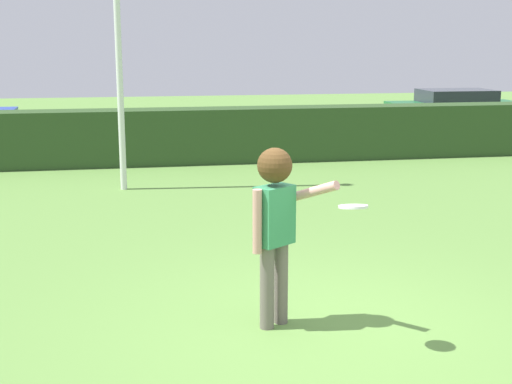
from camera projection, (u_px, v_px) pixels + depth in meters
The scene contains 5 objects.
ground_plane at pixel (323, 329), 7.03m from camera, with size 60.00×60.00×0.00m, color #5F8C3F.
person at pixel (275, 214), 6.87m from camera, with size 0.80×0.57×1.79m.
frisbee at pixel (353, 207), 6.27m from camera, with size 0.26×0.26×0.06m.
hedge_row at pixel (208, 135), 16.47m from camera, with size 29.91×0.90×1.25m, color #2C4722.
parked_car_green at pixel (456, 107), 22.63m from camera, with size 4.22×1.85×1.25m.
Camera 1 is at (-1.83, -6.37, 2.79)m, focal length 50.01 mm.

